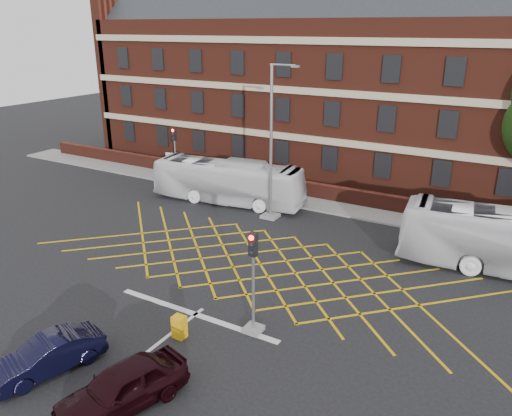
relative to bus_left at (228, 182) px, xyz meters
The scene contains 15 objects.
ground 11.46m from the bus_left, 54.14° to the right, with size 120.00×120.00×0.00m, color black.
victorian_building 15.86m from the bus_left, 61.64° to the left, with size 51.00×12.17×20.40m.
boundary_wall 7.72m from the bus_left, 29.66° to the left, with size 56.00×0.50×1.10m, color #4D1D14.
far_pavement 7.35m from the bus_left, 22.74° to the left, with size 60.00×3.00×0.12m, color slate.
box_junction_hatching 9.92m from the bus_left, 47.29° to the right, with size 11.50×0.12×0.02m, color #CC990C.
stop_line 14.42m from the bus_left, 62.36° to the right, with size 8.00×0.30×0.02m, color silver.
centre_line 20.38m from the bus_left, 70.89° to the right, with size 0.15×14.00×0.02m, color silver.
bus_left is the anchor object (origin of this frame).
car_navy 18.77m from the bus_left, 76.43° to the right, with size 1.35×3.88×1.28m, color black.
car_maroon 19.86m from the bus_left, 66.50° to the right, with size 1.73×4.30×1.47m, color black.
traffic_light_near 15.67m from the bus_left, 53.17° to the right, with size 0.70×0.70×4.27m.
traffic_light_far 6.22m from the bus_left, 163.34° to the left, with size 0.70×0.70×4.27m.
street_lamp 4.54m from the bus_left, 15.78° to the right, with size 2.25×1.00×9.45m.
direction_signs 7.23m from the bus_left, 160.75° to the left, with size 1.10×0.16×2.20m.
utility_cabinet 16.02m from the bus_left, 63.64° to the right, with size 0.50×0.41×0.93m, color #E7A20D.
Camera 1 is at (11.38, -17.98, 11.48)m, focal length 35.00 mm.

